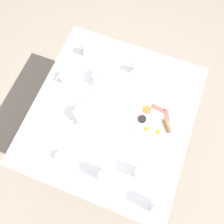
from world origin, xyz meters
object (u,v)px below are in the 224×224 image
at_px(wine_glass_spare, 158,209).
at_px(napkin_folded, 113,147).
at_px(teapot_far, 84,115).
at_px(teacup_with_saucer_left, 66,78).
at_px(water_glass_short, 106,176).
at_px(salt_grinder, 135,67).
at_px(pepper_grinder, 85,50).
at_px(teapot_near, 101,78).
at_px(creamer_jug, 62,157).
at_px(knife_by_plate, 44,132).
at_px(water_glass_tall, 141,173).
at_px(fork_by_plate, 183,89).
at_px(breakfast_plate, 155,121).

height_order(wine_glass_spare, napkin_folded, wine_glass_spare).
distance_m(teapot_far, teacup_with_saucer_left, 0.29).
height_order(teacup_with_saucer_left, water_glass_short, water_glass_short).
bearing_deg(salt_grinder, pepper_grinder, 178.54).
distance_m(teapot_near, napkin_folded, 0.43).
bearing_deg(creamer_jug, napkin_folded, 33.48).
bearing_deg(teapot_far, water_glass_short, 38.50).
bearing_deg(salt_grinder, knife_by_plate, -122.57).
bearing_deg(water_glass_tall, wine_glass_spare, -45.10).
distance_m(wine_glass_spare, napkin_folded, 0.41).
xyz_separation_m(wine_glass_spare, napkin_folded, (-0.33, 0.23, -0.07)).
bearing_deg(creamer_jug, fork_by_plate, 51.33).
bearing_deg(knife_by_plate, wine_glass_spare, -12.29).
bearing_deg(knife_by_plate, water_glass_tall, -2.52).
xyz_separation_m(teapot_near, water_glass_tall, (0.42, -0.46, 0.02)).
xyz_separation_m(wine_glass_spare, knife_by_plate, (-0.75, 0.16, -0.07)).
bearing_deg(water_glass_short, teapot_far, 131.95).
bearing_deg(wine_glass_spare, pepper_grinder, 133.80).
bearing_deg(teacup_with_saucer_left, napkin_folded, -34.95).
bearing_deg(teapot_far, teapot_near, 175.39).
bearing_deg(pepper_grinder, teapot_far, -68.33).
bearing_deg(creamer_jug, breakfast_plate, 42.79).
bearing_deg(pepper_grinder, wine_glass_spare, -46.20).
bearing_deg(pepper_grinder, knife_by_plate, -92.13).
bearing_deg(water_glass_tall, pepper_grinder, 133.56).
distance_m(water_glass_tall, fork_by_plate, 0.61).
distance_m(water_glass_tall, water_glass_short, 0.19).
distance_m(teapot_far, knife_by_plate, 0.26).
distance_m(water_glass_tall, napkin_folded, 0.22).
relative_size(teacup_with_saucer_left, pepper_grinder, 1.25).
height_order(creamer_jug, knife_by_plate, creamer_jug).
distance_m(wine_glass_spare, fork_by_plate, 0.74).
bearing_deg(teapot_far, teacup_with_saucer_left, -136.86).
xyz_separation_m(teapot_far, fork_by_plate, (0.52, 0.40, -0.05)).
relative_size(teacup_with_saucer_left, water_glass_tall, 0.97).
bearing_deg(teacup_with_saucer_left, teapot_far, -43.41).
bearing_deg(salt_grinder, water_glass_short, -84.26).
bearing_deg(teacup_with_saucer_left, water_glass_tall, -32.13).
height_order(teapot_far, fork_by_plate, teapot_far).
distance_m(teapot_near, water_glass_short, 0.60).
height_order(teapot_far, knife_by_plate, teapot_far).
bearing_deg(wine_glass_spare, teacup_with_saucer_left, 145.22).
distance_m(teapot_far, salt_grinder, 0.45).
relative_size(breakfast_plate, salt_grinder, 2.79).
bearing_deg(creamer_jug, wine_glass_spare, -6.15).
height_order(breakfast_plate, water_glass_short, water_glass_short).
bearing_deg(napkin_folded, knife_by_plate, -171.28).
bearing_deg(water_glass_short, knife_by_plate, 166.07).
relative_size(wine_glass_spare, knife_by_plate, 0.86).
distance_m(water_glass_tall, wine_glass_spare, 0.19).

